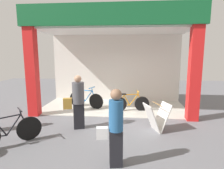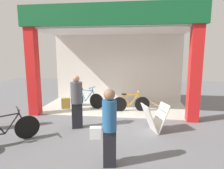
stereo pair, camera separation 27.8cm
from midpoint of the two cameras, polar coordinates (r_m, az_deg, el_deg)
name	(u,v)px [view 1 (the left image)]	position (r m, az deg, el deg)	size (l,w,h in m)	color
ground_plane	(110,117)	(7.37, -1.59, -9.74)	(20.66, 20.66, 0.00)	slate
shop_facade	(114,58)	(8.46, -0.44, 8.00)	(6.53, 3.06, 4.09)	beige
bicycle_inside_0	(131,103)	(8.02, 4.55, -5.58)	(1.56, 0.43, 0.87)	black
bicycle_inside_1	(86,99)	(8.63, -8.71, -4.38)	(1.63, 0.64, 0.94)	black
bicycle_parked_0	(8,132)	(5.92, -29.65, -12.10)	(1.28, 1.18, 0.93)	black
sandwich_board_sign	(157,117)	(6.15, 11.89, -9.54)	(0.88, 0.79, 0.89)	silver
pedestrian_0	(115,127)	(4.14, -1.04, -12.64)	(0.60, 0.35, 1.69)	black
pedestrian_3	(78,101)	(6.23, -11.45, -4.88)	(0.71, 0.47, 1.73)	black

